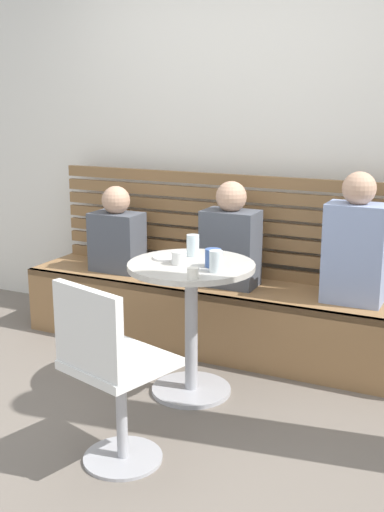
% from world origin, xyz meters
% --- Properties ---
extents(ground, '(8.00, 8.00, 0.00)m').
position_xyz_m(ground, '(0.00, 0.00, 0.00)').
color(ground, '#70665B').
extents(back_wall, '(5.20, 0.10, 2.90)m').
position_xyz_m(back_wall, '(0.00, 1.64, 1.45)').
color(back_wall, white).
rests_on(back_wall, ground).
extents(booth_bench, '(2.70, 0.52, 0.44)m').
position_xyz_m(booth_bench, '(0.00, 1.20, 0.22)').
color(booth_bench, olive).
rests_on(booth_bench, ground).
extents(booth_backrest, '(2.65, 0.04, 0.67)m').
position_xyz_m(booth_backrest, '(0.00, 1.44, 0.78)').
color(booth_backrest, olive).
rests_on(booth_backrest, booth_bench).
extents(cafe_table, '(0.68, 0.68, 0.74)m').
position_xyz_m(cafe_table, '(0.10, 0.55, 0.52)').
color(cafe_table, '#ADADB2').
rests_on(cafe_table, ground).
extents(white_chair, '(0.50, 0.50, 0.85)m').
position_xyz_m(white_chair, '(0.10, -0.26, 0.46)').
color(white_chair, '#ADADB2').
rests_on(white_chair, ground).
extents(person_adult, '(0.34, 0.22, 0.76)m').
position_xyz_m(person_adult, '(0.82, 1.20, 0.78)').
color(person_adult, '#8C9EC6').
rests_on(person_adult, booth_bench).
extents(person_child_left, '(0.34, 0.22, 0.58)m').
position_xyz_m(person_child_left, '(-0.77, 1.19, 0.69)').
color(person_child_left, '#4C515B').
rests_on(person_child_left, booth_bench).
extents(person_child_middle, '(0.34, 0.22, 0.66)m').
position_xyz_m(person_child_middle, '(0.06, 1.19, 0.73)').
color(person_child_middle, '#4C515B').
rests_on(person_child_middle, booth_bench).
extents(cup_ceramic_white, '(0.08, 0.08, 0.07)m').
position_xyz_m(cup_ceramic_white, '(0.05, 0.50, 0.78)').
color(cup_ceramic_white, white).
rests_on(cup_ceramic_white, cafe_table).
extents(cup_water_clear, '(0.07, 0.07, 0.11)m').
position_xyz_m(cup_water_clear, '(0.28, 0.45, 0.80)').
color(cup_water_clear, white).
rests_on(cup_water_clear, cafe_table).
extents(cup_glass_tall, '(0.07, 0.07, 0.12)m').
position_xyz_m(cup_glass_tall, '(0.04, 0.70, 0.80)').
color(cup_glass_tall, silver).
rests_on(cup_glass_tall, cafe_table).
extents(cup_mug_blue, '(0.08, 0.08, 0.09)m').
position_xyz_m(cup_mug_blue, '(0.23, 0.54, 0.79)').
color(cup_mug_blue, '#3D5B9E').
rests_on(cup_mug_blue, cafe_table).
extents(cup_espresso_small, '(0.06, 0.06, 0.05)m').
position_xyz_m(cup_espresso_small, '(0.23, 0.29, 0.77)').
color(cup_espresso_small, silver).
rests_on(cup_espresso_small, cafe_table).
extents(plate_small, '(0.17, 0.17, 0.01)m').
position_xyz_m(plate_small, '(-0.06, 0.59, 0.75)').
color(plate_small, white).
rests_on(plate_small, cafe_table).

